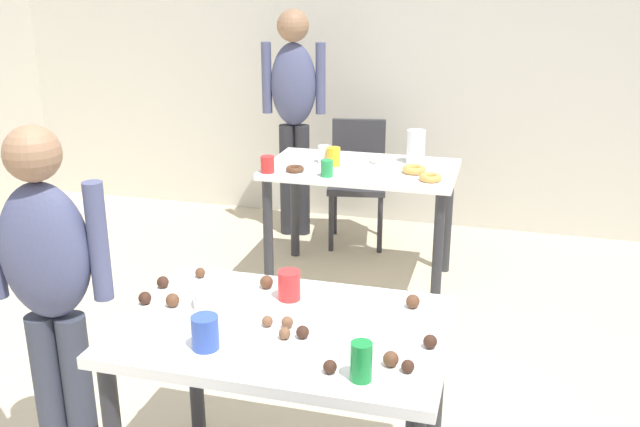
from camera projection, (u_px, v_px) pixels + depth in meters
wall_back at (410, 52)px, 5.28m from camera, size 6.40×0.10×2.60m
dining_table_near at (284, 352)px, 2.49m from camera, size 1.12×0.75×0.75m
dining_table_far at (361, 184)px, 4.41m from camera, size 1.15×0.68×0.75m
chair_far_table at (358, 174)px, 5.13m from camera, size 0.46×0.46×0.87m
person_girl_near at (50, 285)px, 2.54m from camera, size 0.45×0.27×1.41m
person_adult_far at (294, 102)px, 5.09m from camera, size 0.46×0.25×1.63m
mixing_bowl at (223, 297)px, 2.58m from camera, size 0.21×0.21×0.06m
soda_can at (361, 361)px, 2.11m from camera, size 0.07×0.07×0.12m
fork_near at (239, 364)px, 2.20m from camera, size 0.17×0.02×0.01m
cup_near_0 at (289, 285)px, 2.62m from camera, size 0.08×0.08×0.11m
cup_near_1 at (205, 333)px, 2.28m from camera, size 0.09×0.09×0.11m
cake_ball_0 at (330, 367)px, 2.15m from camera, size 0.04×0.04×0.04m
cake_ball_1 at (172, 300)px, 2.57m from camera, size 0.05×0.05×0.05m
cake_ball_2 at (303, 332)px, 2.36m from camera, size 0.04×0.04×0.04m
cake_ball_3 at (200, 273)px, 2.81m from camera, size 0.04×0.04×0.04m
cake_ball_4 at (267, 321)px, 2.43m from camera, size 0.04×0.04×0.04m
cake_ball_5 at (391, 359)px, 2.19m from camera, size 0.05×0.05×0.05m
cake_ball_6 at (285, 333)px, 2.35m from camera, size 0.04×0.04×0.04m
cake_ball_7 at (205, 325)px, 2.41m from camera, size 0.04×0.04×0.04m
cake_ball_8 at (294, 284)px, 2.71m from camera, size 0.04×0.04×0.04m
cake_ball_9 at (267, 282)px, 2.72m from camera, size 0.05×0.05×0.05m
cake_ball_10 at (163, 282)px, 2.72m from camera, size 0.05×0.05×0.05m
cake_ball_11 at (145, 298)px, 2.59m from camera, size 0.05×0.05×0.05m
cake_ball_12 at (408, 366)px, 2.16m from camera, size 0.04×0.04×0.04m
cake_ball_13 at (287, 322)px, 2.42m from camera, size 0.04×0.04×0.04m
cake_ball_14 at (430, 341)px, 2.30m from camera, size 0.05×0.05×0.05m
cake_ball_15 at (413, 301)px, 2.56m from camera, size 0.05×0.05×0.05m
pitcher_far at (416, 147)px, 4.40m from camera, size 0.11×0.11×0.21m
cup_far_0 at (327, 168)px, 4.14m from camera, size 0.07×0.07×0.10m
cup_far_1 at (333, 157)px, 4.37m from camera, size 0.08×0.08×0.11m
cup_far_2 at (268, 164)px, 4.22m from camera, size 0.08×0.08×0.10m
cup_far_3 at (324, 154)px, 4.43m from camera, size 0.08×0.08×0.11m
donut_far_0 at (414, 169)px, 4.23m from camera, size 0.14×0.14×0.04m
donut_far_1 at (378, 160)px, 4.45m from camera, size 0.11×0.11×0.03m
donut_far_2 at (430, 178)px, 4.07m from camera, size 0.13×0.13×0.04m
donut_far_3 at (295, 169)px, 4.26m from camera, size 0.11×0.11×0.03m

